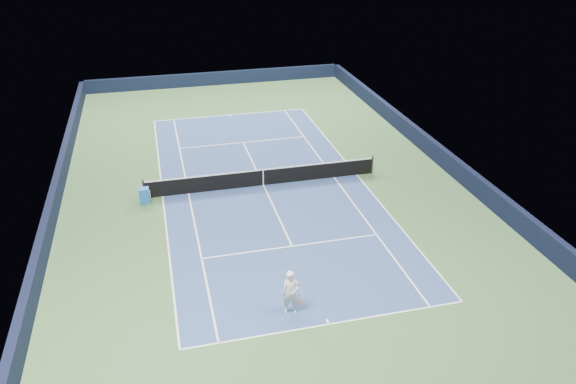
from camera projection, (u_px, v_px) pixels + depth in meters
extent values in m
plane|color=#375930|center=(263.00, 185.00, 31.07)|extent=(40.00, 40.00, 0.00)
cube|color=black|center=(216.00, 78.00, 47.89)|extent=(22.00, 0.35, 1.10)
cube|color=black|center=(442.00, 157.00, 33.15)|extent=(0.35, 40.00, 1.10)
cube|color=black|center=(55.00, 199.00, 28.48)|extent=(0.35, 40.00, 1.10)
cube|color=navy|center=(263.00, 185.00, 31.07)|extent=(10.97, 23.77, 0.01)
cube|color=white|center=(230.00, 115.00, 41.30)|extent=(10.97, 0.08, 0.00)
cube|color=white|center=(329.00, 324.00, 20.83)|extent=(10.97, 0.08, 0.00)
cube|color=white|center=(357.00, 175.00, 32.25)|extent=(0.08, 23.77, 0.00)
cube|color=white|center=(163.00, 196.00, 29.88)|extent=(0.08, 23.77, 0.00)
cube|color=white|center=(334.00, 177.00, 31.95)|extent=(0.08, 23.77, 0.00)
cube|color=white|center=(189.00, 193.00, 30.18)|extent=(0.08, 23.77, 0.00)
cube|color=white|center=(243.00, 142.00, 36.58)|extent=(8.23, 0.08, 0.00)
cube|color=white|center=(292.00, 246.00, 25.55)|extent=(8.23, 0.08, 0.00)
cube|color=white|center=(263.00, 185.00, 31.07)|extent=(0.08, 12.80, 0.00)
cube|color=white|center=(231.00, 116.00, 41.17)|extent=(0.08, 0.30, 0.00)
cube|color=white|center=(328.00, 322.00, 20.96)|extent=(0.08, 0.30, 0.00)
cylinder|color=black|center=(144.00, 189.00, 29.44)|extent=(0.10, 0.10, 1.07)
cylinder|color=black|center=(372.00, 165.00, 32.20)|extent=(0.10, 0.10, 1.07)
cube|color=black|center=(263.00, 178.00, 30.86)|extent=(12.80, 0.03, 0.91)
cube|color=white|center=(263.00, 170.00, 30.63)|extent=(12.80, 0.04, 0.06)
cube|color=white|center=(263.00, 178.00, 30.86)|extent=(0.05, 0.04, 0.91)
cube|color=#1E5AB4|center=(144.00, 196.00, 29.06)|extent=(0.52, 0.48, 0.84)
cube|color=white|center=(150.00, 195.00, 29.11)|extent=(0.03, 0.38, 0.38)
imported|color=white|center=(291.00, 293.00, 21.04)|extent=(0.72, 0.51, 1.84)
cylinder|color=#CF8697|center=(299.00, 297.00, 21.16)|extent=(0.03, 0.03, 0.30)
cylinder|color=black|center=(299.00, 302.00, 21.27)|extent=(0.30, 0.02, 0.30)
cylinder|color=pink|center=(299.00, 302.00, 21.27)|extent=(0.33, 0.03, 0.33)
sphere|color=#B5CC2B|center=(287.00, 239.00, 21.10)|extent=(0.07, 0.07, 0.07)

